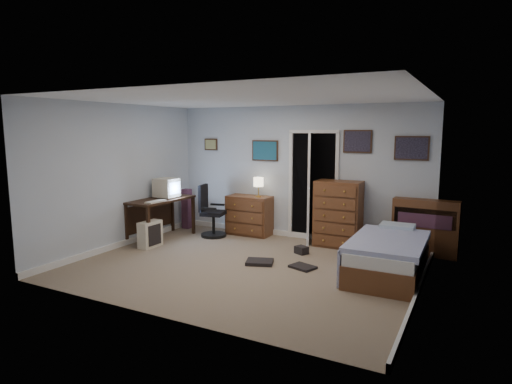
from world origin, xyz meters
TOP-DOWN VIEW (x-y plane):
  - floor at (0.00, 0.00)m, footprint 5.00×4.00m
  - computer_desk at (-2.29, 0.71)m, footprint 0.66×1.36m
  - crt_monitor at (-2.18, 0.86)m, footprint 0.41×0.38m
  - keyboard at (-2.02, 0.36)m, footprint 0.17×0.42m
  - pc_tower at (-2.00, 0.16)m, footprint 0.23×0.44m
  - office_chair at (-1.48, 1.30)m, footprint 0.58×0.58m
  - media_stack at (-2.32, 1.66)m, footprint 0.17×0.17m
  - low_dresser at (-0.89, 1.77)m, footprint 0.87×0.44m
  - table_lamp at (-0.69, 1.77)m, footprint 0.19×0.19m
  - doorway at (0.35, 2.27)m, footprint 0.96×1.12m
  - tall_dresser at (0.91, 1.75)m, footprint 0.80×0.48m
  - headboard_bookcase at (2.34, 1.86)m, footprint 1.04×0.31m
  - bed at (1.99, 0.60)m, footprint 1.01×1.84m
  - wall_posters at (0.57, 1.98)m, footprint 4.38×0.04m
  - floor_clutter at (0.41, 0.45)m, footprint 1.13×1.13m

SIDE VIEW (x-z plane):
  - floor at x=0.00m, z-range -0.02..0.00m
  - floor_clutter at x=0.41m, z-range -0.03..0.10m
  - pc_tower at x=-2.00m, z-range 0.00..0.46m
  - bed at x=1.99m, z-range -0.02..0.58m
  - low_dresser at x=-0.89m, z-range 0.00..0.77m
  - office_chair at x=-1.48m, z-range -0.11..0.89m
  - media_stack at x=-2.32m, z-range 0.00..0.83m
  - headboard_bookcase at x=2.34m, z-range 0.03..0.95m
  - tall_dresser at x=0.91m, z-range 0.00..1.17m
  - computer_desk at x=-2.29m, z-range 0.21..0.98m
  - keyboard at x=-2.02m, z-range 0.77..0.80m
  - crt_monitor at x=-2.18m, z-range 0.78..1.15m
  - doorway at x=0.35m, z-range -0.02..2.03m
  - table_lamp at x=-0.69m, z-range 0.86..1.23m
  - wall_posters at x=0.57m, z-range 1.45..2.05m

